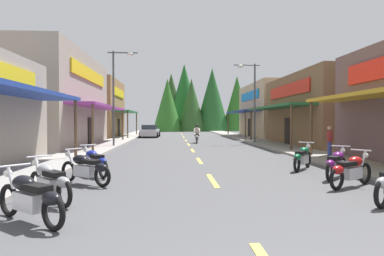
{
  "coord_description": "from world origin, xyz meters",
  "views": [
    {
      "loc": [
        -1.23,
        -1.88,
        1.87
      ],
      "look_at": [
        0.77,
        33.72,
        1.11
      ],
      "focal_mm": 31.96,
      "sensor_mm": 36.0,
      "label": 1
    }
  ],
  "objects_px": {
    "motorcycle_parked_left_3": "(94,162)",
    "pedestrian_browsing": "(330,140)",
    "motorcycle_parked_right_1": "(351,170)",
    "motorcycle_parked_left_0": "(30,197)",
    "streetlamp_left": "(118,86)",
    "parked_car_curbside": "(150,131)",
    "streetlamp_right": "(251,92)",
    "motorcycle_parked_right_2": "(336,163)",
    "motorcycle_parked_left_2": "(85,168)",
    "rider_cruising_lead": "(197,135)",
    "motorcycle_parked_left_1": "(50,181)",
    "motorcycle_parked_right_3": "(302,157)"
  },
  "relations": [
    {
      "from": "motorcycle_parked_left_3",
      "to": "pedestrian_browsing",
      "type": "xyz_separation_m",
      "value": [
        10.3,
        4.54,
        0.45
      ]
    },
    {
      "from": "motorcycle_parked_right_1",
      "to": "motorcycle_parked_left_0",
      "type": "xyz_separation_m",
      "value": [
        -7.56,
        -2.95,
        0.0
      ]
    },
    {
      "from": "streetlamp_left",
      "to": "motorcycle_parked_left_0",
      "type": "xyz_separation_m",
      "value": [
        1.3,
        -18.06,
        -3.86
      ]
    },
    {
      "from": "streetlamp_left",
      "to": "parked_car_curbside",
      "type": "xyz_separation_m",
      "value": [
        1.3,
        14.37,
        -3.66
      ]
    },
    {
      "from": "streetlamp_right",
      "to": "parked_car_curbside",
      "type": "bearing_deg",
      "value": 128.21
    },
    {
      "from": "streetlamp_left",
      "to": "motorcycle_parked_right_1",
      "type": "relative_size",
      "value": 3.67
    },
    {
      "from": "motorcycle_parked_left_3",
      "to": "streetlamp_left",
      "type": "bearing_deg",
      "value": -29.65
    },
    {
      "from": "streetlamp_right",
      "to": "motorcycle_parked_right_2",
      "type": "relative_size",
      "value": 3.84
    },
    {
      "from": "motorcycle_parked_right_1",
      "to": "motorcycle_parked_left_0",
      "type": "distance_m",
      "value": 8.12
    },
    {
      "from": "streetlamp_left",
      "to": "streetlamp_right",
      "type": "bearing_deg",
      "value": 16.58
    },
    {
      "from": "streetlamp_right",
      "to": "motorcycle_parked_left_0",
      "type": "distance_m",
      "value": 23.21
    },
    {
      "from": "streetlamp_left",
      "to": "motorcycle_parked_left_3",
      "type": "xyz_separation_m",
      "value": [
        1.23,
        -12.69,
        -3.86
      ]
    },
    {
      "from": "streetlamp_left",
      "to": "motorcycle_parked_left_2",
      "type": "bearing_deg",
      "value": -84.68
    },
    {
      "from": "streetlamp_left",
      "to": "motorcycle_parked_left_0",
      "type": "height_order",
      "value": "streetlamp_left"
    },
    {
      "from": "motorcycle_parked_left_3",
      "to": "rider_cruising_lead",
      "type": "distance_m",
      "value": 17.46
    },
    {
      "from": "motorcycle_parked_left_0",
      "to": "parked_car_curbside",
      "type": "distance_m",
      "value": 32.44
    },
    {
      "from": "motorcycle_parked_left_1",
      "to": "rider_cruising_lead",
      "type": "bearing_deg",
      "value": -56.07
    },
    {
      "from": "streetlamp_right",
      "to": "motorcycle_parked_left_3",
      "type": "relative_size",
      "value": 3.59
    },
    {
      "from": "motorcycle_parked_left_0",
      "to": "rider_cruising_lead",
      "type": "height_order",
      "value": "rider_cruising_lead"
    },
    {
      "from": "motorcycle_parked_left_2",
      "to": "motorcycle_parked_right_2",
      "type": "bearing_deg",
      "value": -138.69
    },
    {
      "from": "motorcycle_parked_right_1",
      "to": "pedestrian_browsing",
      "type": "height_order",
      "value": "pedestrian_browsing"
    },
    {
      "from": "motorcycle_parked_right_1",
      "to": "motorcycle_parked_right_2",
      "type": "xyz_separation_m",
      "value": [
        0.29,
        1.46,
        0.0
      ]
    },
    {
      "from": "motorcycle_parked_right_1",
      "to": "rider_cruising_lead",
      "type": "height_order",
      "value": "rider_cruising_lead"
    },
    {
      "from": "streetlamp_right",
      "to": "motorcycle_parked_right_3",
      "type": "height_order",
      "value": "streetlamp_right"
    },
    {
      "from": "streetlamp_right",
      "to": "motorcycle_parked_left_1",
      "type": "distance_m",
      "value": 21.85
    },
    {
      "from": "motorcycle_parked_right_3",
      "to": "motorcycle_parked_left_1",
      "type": "height_order",
      "value": "same"
    },
    {
      "from": "rider_cruising_lead",
      "to": "motorcycle_parked_right_2",
      "type": "bearing_deg",
      "value": -165.14
    },
    {
      "from": "parked_car_curbside",
      "to": "motorcycle_parked_right_2",
      "type": "bearing_deg",
      "value": -162.06
    },
    {
      "from": "streetlamp_right",
      "to": "motorcycle_parked_right_3",
      "type": "distance_m",
      "value": 15.28
    },
    {
      "from": "motorcycle_parked_left_1",
      "to": "parked_car_curbside",
      "type": "xyz_separation_m",
      "value": [
        0.23,
        30.82,
        0.2
      ]
    },
    {
      "from": "streetlamp_right",
      "to": "motorcycle_parked_left_0",
      "type": "height_order",
      "value": "streetlamp_right"
    },
    {
      "from": "streetlamp_left",
      "to": "motorcycle_parked_left_1",
      "type": "relative_size",
      "value": 4.13
    },
    {
      "from": "motorcycle_parked_left_1",
      "to": "pedestrian_browsing",
      "type": "distance_m",
      "value": 13.35
    },
    {
      "from": "motorcycle_parked_left_2",
      "to": "motorcycle_parked_left_3",
      "type": "relative_size",
      "value": 0.98
    },
    {
      "from": "motorcycle_parked_left_2",
      "to": "parked_car_curbside",
      "type": "xyz_separation_m",
      "value": [
        -0.03,
        28.64,
        0.2
      ]
    },
    {
      "from": "motorcycle_parked_left_1",
      "to": "motorcycle_parked_left_3",
      "type": "relative_size",
      "value": 0.91
    },
    {
      "from": "rider_cruising_lead",
      "to": "parked_car_curbside",
      "type": "xyz_separation_m",
      "value": [
        -4.6,
        10.24,
        0.03
      ]
    },
    {
      "from": "motorcycle_parked_left_0",
      "to": "pedestrian_browsing",
      "type": "xyz_separation_m",
      "value": [
        10.22,
        9.91,
        0.45
      ]
    },
    {
      "from": "streetlamp_left",
      "to": "motorcycle_parked_right_3",
      "type": "relative_size",
      "value": 3.8
    },
    {
      "from": "motorcycle_parked_left_0",
      "to": "motorcycle_parked_left_2",
      "type": "height_order",
      "value": "same"
    },
    {
      "from": "streetlamp_left",
      "to": "motorcycle_parked_right_1",
      "type": "xyz_separation_m",
      "value": [
        8.86,
        -15.11,
        -3.86
      ]
    },
    {
      "from": "motorcycle_parked_left_2",
      "to": "pedestrian_browsing",
      "type": "relative_size",
      "value": 1.09
    },
    {
      "from": "streetlamp_right",
      "to": "motorcycle_parked_left_1",
      "type": "height_order",
      "value": "streetlamp_right"
    },
    {
      "from": "motorcycle_parked_left_1",
      "to": "motorcycle_parked_right_2",
      "type": "bearing_deg",
      "value": -113.83
    },
    {
      "from": "motorcycle_parked_right_2",
      "to": "motorcycle_parked_right_3",
      "type": "distance_m",
      "value": 1.98
    },
    {
      "from": "streetlamp_left",
      "to": "motorcycle_parked_left_3",
      "type": "bearing_deg",
      "value": -84.48
    },
    {
      "from": "motorcycle_parked_right_3",
      "to": "motorcycle_parked_left_0",
      "type": "relative_size",
      "value": 1.03
    },
    {
      "from": "streetlamp_left",
      "to": "motorcycle_parked_right_2",
      "type": "distance_m",
      "value": 16.89
    },
    {
      "from": "streetlamp_left",
      "to": "motorcycle_parked_left_3",
      "type": "relative_size",
      "value": 3.74
    },
    {
      "from": "motorcycle_parked_right_3",
      "to": "motorcycle_parked_left_0",
      "type": "xyz_separation_m",
      "value": [
        -7.49,
        -6.35,
        0.0
      ]
    }
  ]
}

